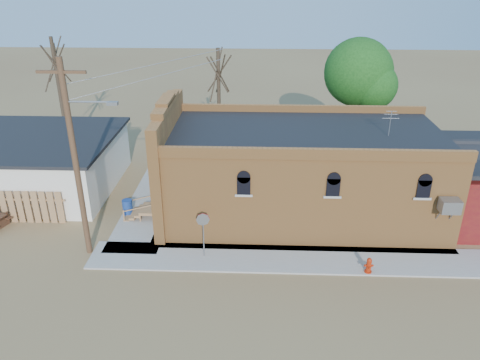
{
  "coord_description": "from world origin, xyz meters",
  "views": [
    {
      "loc": [
        -0.41,
        -17.0,
        12.24
      ],
      "look_at": [
        -1.26,
        4.31,
        2.4
      ],
      "focal_mm": 35.0,
      "sensor_mm": 36.0,
      "label": 1
    }
  ],
  "objects_px": {
    "fire_hydrant": "(369,265)",
    "utility_pole": "(76,157)",
    "trash_barrel": "(128,207)",
    "brick_bar": "(296,173)",
    "stop_sign": "(203,224)"
  },
  "relations": [
    {
      "from": "brick_bar",
      "to": "fire_hydrant",
      "type": "height_order",
      "value": "brick_bar"
    },
    {
      "from": "brick_bar",
      "to": "utility_pole",
      "type": "height_order",
      "value": "utility_pole"
    },
    {
      "from": "brick_bar",
      "to": "stop_sign",
      "type": "relative_size",
      "value": 7.36
    },
    {
      "from": "trash_barrel",
      "to": "stop_sign",
      "type": "bearing_deg",
      "value": -40.39
    },
    {
      "from": "brick_bar",
      "to": "trash_barrel",
      "type": "distance_m",
      "value": 9.16
    },
    {
      "from": "utility_pole",
      "to": "fire_hydrant",
      "type": "xyz_separation_m",
      "value": [
        12.63,
        -1.2,
        -4.34
      ]
    },
    {
      "from": "trash_barrel",
      "to": "fire_hydrant",
      "type": "bearing_deg",
      "value": -22.14
    },
    {
      "from": "utility_pole",
      "to": "fire_hydrant",
      "type": "distance_m",
      "value": 13.41
    },
    {
      "from": "brick_bar",
      "to": "fire_hydrant",
      "type": "relative_size",
      "value": 22.84
    },
    {
      "from": "fire_hydrant",
      "to": "trash_barrel",
      "type": "relative_size",
      "value": 0.89
    },
    {
      "from": "fire_hydrant",
      "to": "trash_barrel",
      "type": "xyz_separation_m",
      "value": [
        -11.78,
        4.79,
        0.05
      ]
    },
    {
      "from": "brick_bar",
      "to": "utility_pole",
      "type": "relative_size",
      "value": 1.82
    },
    {
      "from": "utility_pole",
      "to": "stop_sign",
      "type": "xyz_separation_m",
      "value": [
        5.37,
        -0.26,
        -2.98
      ]
    },
    {
      "from": "fire_hydrant",
      "to": "utility_pole",
      "type": "bearing_deg",
      "value": 149.86
    },
    {
      "from": "stop_sign",
      "to": "trash_barrel",
      "type": "xyz_separation_m",
      "value": [
        -4.53,
        3.85,
        -1.31
      ]
    }
  ]
}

